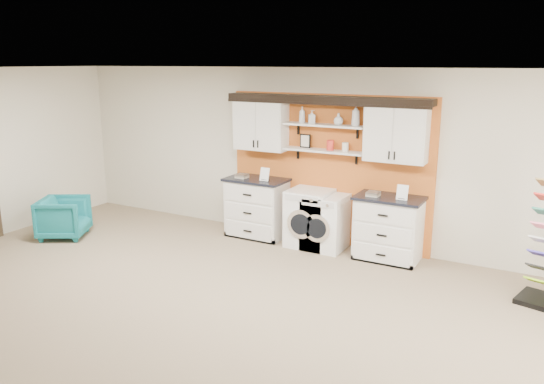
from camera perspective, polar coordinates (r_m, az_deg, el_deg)
The scene contains 21 objects.
floor at distance 5.74m, azimuth -10.69°, elevation -16.58°, with size 10.00×10.00×0.00m, color #827057.
ceiling at distance 4.96m, azimuth -12.16°, elevation 12.56°, with size 10.00×10.00×0.00m, color white.
wall_back at distance 8.54m, azimuth 6.13°, elevation 3.76°, with size 10.00×10.00×0.00m, color beige.
accent_panel at distance 8.55m, azimuth 6.01°, elevation 2.40°, with size 3.40×0.07×2.40m, color #C05D20.
upper_cabinet_left at distance 8.78m, azimuth -1.18°, elevation 7.28°, with size 0.90×0.35×0.84m.
upper_cabinet_right at distance 7.91m, azimuth 13.24°, elevation 6.18°, with size 0.90×0.35×0.84m.
shelf_lower at distance 8.34m, azimuth 5.62°, elevation 4.43°, with size 1.32×0.28×0.03m, color silver.
shelf_upper at distance 8.28m, azimuth 5.69°, elevation 7.16°, with size 1.32×0.28×0.03m, color silver.
crown_molding at distance 8.26m, azimuth 5.79°, elevation 9.91°, with size 3.30×0.41×0.13m.
picture_frame at distance 8.50m, azimuth 3.59°, elevation 5.51°, with size 0.18×0.02×0.22m.
canister_red at distance 8.28m, azimuth 6.27°, elevation 5.02°, with size 0.11×0.11×0.16m, color red.
canister_cream at distance 8.19m, azimuth 7.89°, elevation 4.80°, with size 0.10×0.10×0.14m, color silver.
base_cabinet_left at distance 8.92m, azimuth -1.62°, elevation -1.67°, with size 1.02×0.66×1.00m.
base_cabinet_right at distance 8.06m, azimuth 12.39°, elevation -3.82°, with size 0.99×0.66×0.97m.
washer at distance 8.49m, azimuth 4.09°, elevation -2.79°, with size 0.66×0.71×0.92m.
dryer at distance 8.39m, azimuth 5.78°, elevation -3.20°, with size 0.62×0.71×0.87m.
armchair at distance 9.56m, azimuth -21.47°, elevation -2.57°, with size 0.73×0.75×0.68m, color #126C75.
soap_bottle_a at distance 8.42m, azimuth 3.27°, elevation 8.31°, with size 0.10×0.10×0.26m, color silver.
soap_bottle_b at distance 8.36m, azimuth 4.30°, elevation 8.06°, with size 0.09×0.09×0.21m, color silver.
soap_bottle_c at distance 8.18m, azimuth 7.16°, elevation 7.79°, with size 0.14×0.14×0.18m, color silver.
soap_bottle_d at distance 8.08m, azimuth 9.01°, elevation 8.16°, with size 0.12×0.13×0.32m, color silver.
Camera 1 is at (3.24, -3.76, 2.89)m, focal length 35.00 mm.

